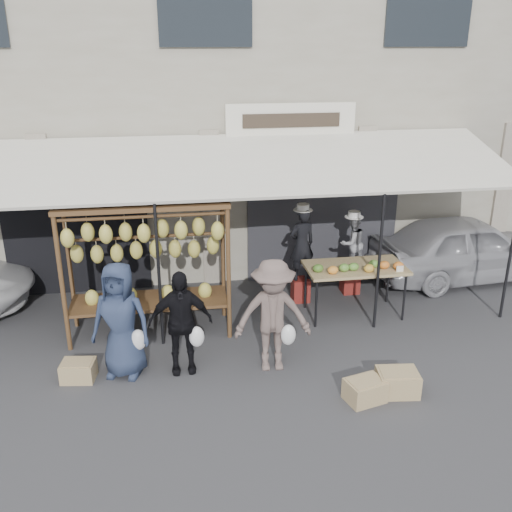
{
  "coord_description": "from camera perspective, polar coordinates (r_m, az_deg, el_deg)",
  "views": [
    {
      "loc": [
        -0.82,
        -6.96,
        4.51
      ],
      "look_at": [
        0.53,
        1.4,
        1.3
      ],
      "focal_mm": 40.0,
      "sensor_mm": 36.0,
      "label": 1
    }
  ],
  "objects": [
    {
      "name": "crate_near_b",
      "position": [
        8.15,
        13.95,
        -12.16
      ],
      "size": [
        0.59,
        0.47,
        0.33
      ],
      "primitive_type": "cube",
      "rotation": [
        0.0,
        0.0,
        -0.12
      ],
      "color": "tan",
      "rests_on": "ground_plane"
    },
    {
      "name": "stool_left",
      "position": [
        10.53,
        4.47,
        -3.36
      ],
      "size": [
        0.35,
        0.35,
        0.43
      ],
      "primitive_type": "cube",
      "rotation": [
        0.0,
        0.0,
        0.16
      ],
      "color": "maroon",
      "rests_on": "ground_plane"
    },
    {
      "name": "customer_left",
      "position": [
        8.22,
        -13.36,
        -6.27
      ],
      "size": [
        0.95,
        0.76,
        1.7
      ],
      "primitive_type": "imported",
      "rotation": [
        0.0,
        0.0,
        -0.29
      ],
      "color": "#25304A",
      "rests_on": "ground_plane"
    },
    {
      "name": "crate_near_a",
      "position": [
        7.92,
        10.83,
        -13.08
      ],
      "size": [
        0.57,
        0.49,
        0.3
      ],
      "primitive_type": "cube",
      "rotation": [
        0.0,
        0.0,
        0.26
      ],
      "color": "tan",
      "rests_on": "ground_plane"
    },
    {
      "name": "shophouse",
      "position": [
        13.5,
        -5.95,
        16.99
      ],
      "size": [
        24.0,
        6.15,
        7.3
      ],
      "color": "#9F998A",
      "rests_on": "ground_plane"
    },
    {
      "name": "customer_right",
      "position": [
        8.14,
        1.69,
        -6.0
      ],
      "size": [
        1.13,
        0.7,
        1.69
      ],
      "primitive_type": "imported",
      "rotation": [
        0.0,
        0.0,
        -0.06
      ],
      "color": "#64534D",
      "rests_on": "ground_plane"
    },
    {
      "name": "customer_mid",
      "position": [
        8.19,
        -7.58,
        -6.58
      ],
      "size": [
        0.92,
        0.4,
        1.55
      ],
      "primitive_type": "imported",
      "rotation": [
        0.0,
        0.0,
        0.03
      ],
      "color": "black",
      "rests_on": "ground_plane"
    },
    {
      "name": "stool_right",
      "position": [
        10.99,
        9.37,
        -2.49
      ],
      "size": [
        0.32,
        0.32,
        0.45
      ],
      "primitive_type": "cube",
      "rotation": [
        0.0,
        0.0,
        -0.0
      ],
      "color": "maroon",
      "rests_on": "ground_plane"
    },
    {
      "name": "produce_table",
      "position": [
        9.83,
        10.0,
        -1.25
      ],
      "size": [
        1.7,
        0.9,
        1.04
      ],
      "color": "tan",
      "rests_on": "ground_plane"
    },
    {
      "name": "sedan",
      "position": [
        12.07,
        20.35,
        0.8
      ],
      "size": [
        3.96,
        1.86,
        1.31
      ],
      "primitive_type": "imported",
      "rotation": [
        0.0,
        0.0,
        1.65
      ],
      "color": "#A5A5AB",
      "rests_on": "ground_plane"
    },
    {
      "name": "banana_rack",
      "position": [
        9.0,
        -11.0,
        1.3
      ],
      "size": [
        2.6,
        0.9,
        2.24
      ],
      "color": "#452E18",
      "rests_on": "ground_plane"
    },
    {
      "name": "crate_far",
      "position": [
        8.59,
        -17.33,
        -10.9
      ],
      "size": [
        0.5,
        0.41,
        0.27
      ],
      "primitive_type": "cube",
      "rotation": [
        0.0,
        0.0,
        -0.14
      ],
      "color": "tan",
      "rests_on": "ground_plane"
    },
    {
      "name": "vendor_right",
      "position": [
        10.72,
        9.61,
        1.27
      ],
      "size": [
        0.63,
        0.55,
        1.08
      ],
      "primitive_type": "imported",
      "rotation": [
        0.0,
        0.0,
        3.46
      ],
      "color": "gray",
      "rests_on": "stool_right"
    },
    {
      "name": "vendor_left",
      "position": [
        10.2,
        4.61,
        1.17
      ],
      "size": [
        0.55,
        0.43,
        1.34
      ],
      "primitive_type": "imported",
      "rotation": [
        0.0,
        0.0,
        3.39
      ],
      "color": "black",
      "rests_on": "stool_left"
    },
    {
      "name": "ground_plane",
      "position": [
        8.33,
        -2.13,
        -12.02
      ],
      "size": [
        90.0,
        90.0,
        0.0
      ],
      "primitive_type": "plane",
      "color": "#2D2D30"
    },
    {
      "name": "awning",
      "position": [
        9.47,
        -4.03,
        8.91
      ],
      "size": [
        10.0,
        2.35,
        2.92
      ],
      "color": "beige",
      "rests_on": "ground_plane"
    }
  ]
}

